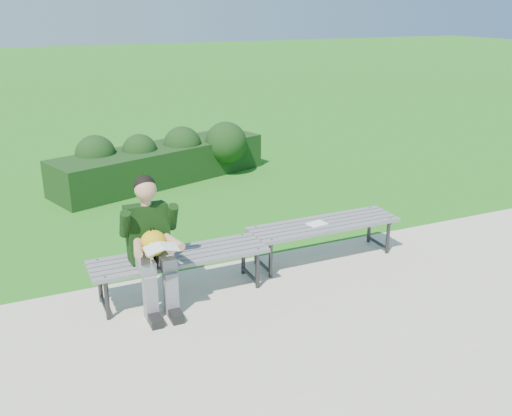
{
  "coord_description": "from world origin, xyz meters",
  "views": [
    {
      "loc": [
        -2.11,
        -5.64,
        2.85
      ],
      "look_at": [
        0.31,
        -0.29,
        0.75
      ],
      "focal_mm": 40.0,
      "sensor_mm": 36.0,
      "label": 1
    }
  ],
  "objects_px": {
    "bench_right": "(324,227)",
    "seated_boy": "(151,240)",
    "hedge": "(165,158)",
    "paper_sheet": "(317,224)",
    "bench_left": "(180,260)"
  },
  "relations": [
    {
      "from": "bench_right",
      "to": "seated_boy",
      "type": "relative_size",
      "value": 1.37
    },
    {
      "from": "hedge",
      "to": "paper_sheet",
      "type": "bearing_deg",
      "value": -79.97
    },
    {
      "from": "bench_left",
      "to": "seated_boy",
      "type": "relative_size",
      "value": 1.37
    },
    {
      "from": "hedge",
      "to": "paper_sheet",
      "type": "height_order",
      "value": "hedge"
    },
    {
      "from": "bench_left",
      "to": "paper_sheet",
      "type": "relative_size",
      "value": 7.37
    },
    {
      "from": "bench_right",
      "to": "paper_sheet",
      "type": "bearing_deg",
      "value": 180.0
    },
    {
      "from": "bench_right",
      "to": "seated_boy",
      "type": "bearing_deg",
      "value": -172.78
    },
    {
      "from": "bench_left",
      "to": "paper_sheet",
      "type": "bearing_deg",
      "value": 5.69
    },
    {
      "from": "seated_boy",
      "to": "hedge",
      "type": "bearing_deg",
      "value": 72.7
    },
    {
      "from": "hedge",
      "to": "bench_right",
      "type": "bearing_deg",
      "value": -78.56
    },
    {
      "from": "bench_right",
      "to": "paper_sheet",
      "type": "xyz_separation_m",
      "value": [
        -0.1,
        0.0,
        0.06
      ]
    },
    {
      "from": "bench_right",
      "to": "seated_boy",
      "type": "distance_m",
      "value": 2.13
    },
    {
      "from": "bench_left",
      "to": "seated_boy",
      "type": "distance_m",
      "value": 0.43
    },
    {
      "from": "bench_left",
      "to": "bench_right",
      "type": "distance_m",
      "value": 1.8
    },
    {
      "from": "bench_left",
      "to": "hedge",
      "type": "bearing_deg",
      "value": 76.21
    }
  ]
}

